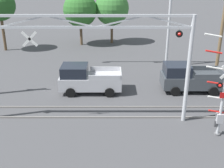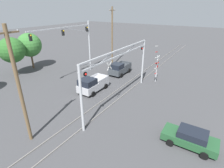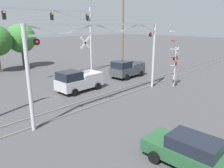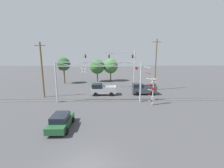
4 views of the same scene
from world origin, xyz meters
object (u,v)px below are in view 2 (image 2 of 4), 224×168
crossing_gantry (120,65)px  traffic_signal_span (78,39)px  background_tree_beyond_span (29,45)px  pickup_truck_following (119,68)px  pickup_truck_lead (92,84)px  utility_pole_right (112,37)px  crossing_signal_mast (156,69)px  utility_pole_left (19,88)px  background_tree_far_left_verge (12,50)px  sedan_waiting (190,138)px

crossing_gantry → traffic_signal_span: traffic_signal_span is taller
background_tree_beyond_span → pickup_truck_following: bearing=-69.1°
crossing_gantry → pickup_truck_lead: 5.71m
traffic_signal_span → utility_pole_right: utility_pole_right is taller
pickup_truck_lead → utility_pole_right: (11.13, 3.88, 4.46)m
pickup_truck_lead → crossing_signal_mast: bearing=-38.5°
utility_pole_right → pickup_truck_following: bearing=-133.4°
crossing_gantry → pickup_truck_following: 9.97m
utility_pole_left → utility_pole_right: (21.46, 5.26, 0.54)m
utility_pole_right → background_tree_far_left_verge: size_ratio=1.70×
utility_pole_left → background_tree_far_left_verge: bearing=62.4°
background_tree_beyond_span → background_tree_far_left_verge: size_ratio=1.02×
utility_pole_left → utility_pole_right: size_ratio=0.90×
background_tree_far_left_verge → traffic_signal_span: bearing=-53.6°
pickup_truck_lead → background_tree_beyond_span: (1.83, 15.56, 3.29)m
traffic_signal_span → background_tree_beyond_span: 9.99m
pickup_truck_following → utility_pole_right: bearing=46.6°
crossing_signal_mast → background_tree_far_left_verge: size_ratio=0.92×
background_tree_beyond_span → crossing_gantry: bearing=-96.3°
background_tree_beyond_span → background_tree_far_left_verge: (-3.78, -0.93, -0.09)m
utility_pole_right → traffic_signal_span: bearing=162.4°
crossing_signal_mast → utility_pole_right: utility_pole_right is taller
utility_pole_left → sedan_waiting: bearing=-60.7°
pickup_truck_following → sedan_waiting: bearing=-130.4°
sedan_waiting → pickup_truck_following: bearing=49.6°
crossing_signal_mast → pickup_truck_following: (-0.01, 6.35, -1.08)m
crossing_signal_mast → crossing_gantry: bearing=168.5°
traffic_signal_span → utility_pole_left: 16.49m
traffic_signal_span → sedan_waiting: size_ratio=2.70×
sedan_waiting → utility_pole_right: utility_pole_right is taller
pickup_truck_lead → utility_pole_right: utility_pole_right is taller
traffic_signal_span → utility_pole_left: size_ratio=1.20×
pickup_truck_following → background_tree_beyond_span: (-5.85, 15.33, 3.29)m
sedan_waiting → utility_pole_right: 23.09m
pickup_truck_following → background_tree_beyond_span: background_tree_beyond_span is taller
sedan_waiting → background_tree_far_left_verge: background_tree_far_left_verge is taller
pickup_truck_following → utility_pole_left: utility_pole_left is taller
crossing_gantry → background_tree_beyond_span: bearing=83.7°
sedan_waiting → background_tree_beyond_span: bearing=79.0°
sedan_waiting → utility_pole_right: bearing=48.9°
crossing_gantry → pickup_truck_lead: (0.37, 4.48, -3.53)m
crossing_gantry → utility_pole_left: size_ratio=1.40×
crossing_gantry → background_tree_beyond_span: (2.20, 20.04, -0.24)m
crossing_gantry → crossing_signal_mast: crossing_gantry is taller
background_tree_far_left_verge → sedan_waiting: bearing=-93.7°
traffic_signal_span → utility_pole_left: bearing=-153.3°
crossing_gantry → pickup_truck_following: (8.05, 4.71, -3.53)m
sedan_waiting → background_tree_far_left_verge: size_ratio=0.68×
pickup_truck_lead → sedan_waiting: pickup_truck_lead is taller
pickup_truck_following → sedan_waiting: (-11.41, -13.38, -0.25)m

